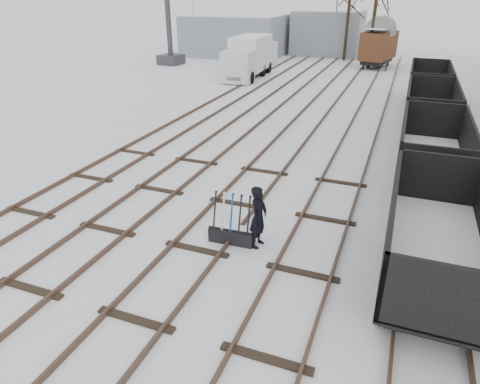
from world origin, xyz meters
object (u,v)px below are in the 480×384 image
(panel_van, at_px, (255,54))
(ground_frame, at_px, (232,233))
(freight_wagon_a, at_px, (436,251))
(lorry, at_px, (248,57))
(box_van_wagon, at_px, (379,45))
(worker, at_px, (258,217))
(crane, at_px, (171,35))

(panel_van, bearing_deg, ground_frame, -54.98)
(freight_wagon_a, bearing_deg, ground_frame, -179.66)
(ground_frame, distance_m, lorry, 24.89)
(box_van_wagon, distance_m, lorry, 12.81)
(worker, xyz_separation_m, lorry, (-8.90, 23.38, 0.70))
(lorry, height_order, crane, crane)
(worker, bearing_deg, crane, 39.01)
(freight_wagon_a, relative_size, crane, 0.58)
(box_van_wagon, height_order, crane, crane)
(freight_wagon_a, bearing_deg, box_van_wagon, 97.34)
(ground_frame, relative_size, box_van_wagon, 0.31)
(freight_wagon_a, height_order, box_van_wagon, box_van_wagon)
(worker, bearing_deg, lorry, 26.39)
(worker, xyz_separation_m, panel_van, (-10.29, 28.95, 0.15))
(lorry, bearing_deg, panel_van, 102.07)
(crane, bearing_deg, worker, -50.65)
(lorry, height_order, panel_van, lorry)
(worker, bearing_deg, freight_wagon_a, -85.32)
(box_van_wagon, xyz_separation_m, crane, (-18.33, -5.03, 0.64))
(freight_wagon_a, distance_m, crane, 35.42)
(lorry, xyz_separation_m, crane, (-9.10, 3.84, 1.01))
(box_van_wagon, height_order, lorry, box_van_wagon)
(freight_wagon_a, distance_m, lorry, 27.02)
(ground_frame, relative_size, panel_van, 0.30)
(worker, height_order, panel_van, panel_van)
(panel_van, bearing_deg, lorry, -59.14)
(box_van_wagon, relative_size, lorry, 0.70)
(panel_van, bearing_deg, worker, -53.60)
(ground_frame, xyz_separation_m, crane, (-17.25, 27.33, 2.34))
(lorry, distance_m, panel_van, 5.77)
(ground_frame, bearing_deg, crane, 119.55)
(ground_frame, relative_size, lorry, 0.21)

